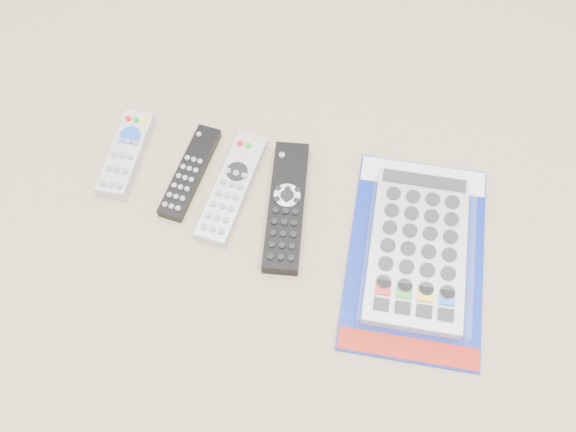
% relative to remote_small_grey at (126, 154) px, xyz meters
% --- Properties ---
extents(remote_small_grey, '(0.05, 0.15, 0.02)m').
position_rel_remote_small_grey_xyz_m(remote_small_grey, '(0.00, 0.00, 0.00)').
color(remote_small_grey, '#ABABAD').
rests_on(remote_small_grey, ground).
extents(remote_slim_black, '(0.05, 0.16, 0.02)m').
position_rel_remote_small_grey_xyz_m(remote_slim_black, '(0.10, -0.01, -0.00)').
color(remote_slim_black, black).
rests_on(remote_slim_black, ground).
extents(remote_silver_dvd, '(0.06, 0.18, 0.02)m').
position_rel_remote_small_grey_xyz_m(remote_silver_dvd, '(0.17, -0.02, -0.00)').
color(remote_silver_dvd, '#B4B4B8').
rests_on(remote_silver_dvd, ground).
extents(remote_large_black, '(0.08, 0.21, 0.02)m').
position_rel_remote_small_grey_xyz_m(remote_large_black, '(0.25, -0.03, 0.00)').
color(remote_large_black, black).
rests_on(remote_large_black, ground).
extents(jumbo_remote_packaged, '(0.20, 0.31, 0.04)m').
position_rel_remote_small_grey_xyz_m(jumbo_remote_packaged, '(0.44, -0.05, 0.01)').
color(jumbo_remote_packaged, '#0D2295').
rests_on(jumbo_remote_packaged, ground).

